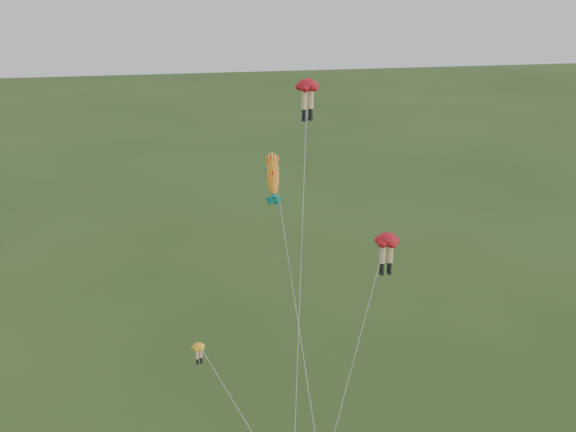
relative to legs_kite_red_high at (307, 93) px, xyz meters
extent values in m
ellipsoid|color=#B2121D|center=(0.04, 0.14, 0.49)|extent=(1.96, 1.96, 0.77)
cylinder|color=#E8B689|center=(-0.18, 0.06, -0.42)|extent=(0.34, 0.34, 1.17)
cylinder|color=black|center=(-0.18, 0.06, -1.29)|extent=(0.27, 0.27, 0.59)
cube|color=black|center=(-0.18, 0.06, -1.67)|extent=(0.29, 0.38, 0.17)
cylinder|color=#E8B689|center=(0.26, 0.21, -0.42)|extent=(0.34, 0.34, 1.17)
cylinder|color=black|center=(0.26, 0.21, -1.29)|extent=(0.27, 0.27, 0.59)
cube|color=black|center=(0.26, 0.21, -1.67)|extent=(0.29, 0.38, 0.17)
cylinder|color=silver|center=(-1.23, -4.66, -9.58)|extent=(2.56, 9.62, 20.90)
ellipsoid|color=#B2121D|center=(3.57, -5.99, -7.43)|extent=(1.54, 1.54, 0.76)
cylinder|color=#E8B689|center=(3.34, -5.99, -8.32)|extent=(0.34, 0.34, 1.16)
cylinder|color=black|center=(3.34, -5.99, -9.20)|extent=(0.26, 0.26, 0.58)
cube|color=black|center=(3.34, -5.99, -9.57)|extent=(0.20, 0.34, 0.17)
cylinder|color=#E8B689|center=(3.81, -5.98, -8.32)|extent=(0.34, 0.34, 1.16)
cylinder|color=black|center=(3.81, -5.98, -9.20)|extent=(0.26, 0.26, 0.58)
cube|color=black|center=(3.81, -5.98, -9.57)|extent=(0.20, 0.34, 0.17)
cylinder|color=silver|center=(1.05, -8.76, -13.54)|extent=(5.08, 5.59, 12.98)
ellipsoid|color=yellow|center=(-7.53, -6.84, -12.87)|extent=(1.04, 1.04, 0.40)
cylinder|color=#E8B689|center=(-7.64, -6.89, -13.34)|extent=(0.18, 0.18, 0.60)
cylinder|color=black|center=(-7.64, -6.89, -13.79)|extent=(0.14, 0.14, 0.30)
cube|color=black|center=(-7.64, -6.89, -13.99)|extent=(0.16, 0.20, 0.09)
cylinder|color=#E8B689|center=(-7.42, -6.79, -13.34)|extent=(0.18, 0.18, 0.60)
cylinder|color=black|center=(-7.42, -6.79, -13.79)|extent=(0.14, 0.14, 0.30)
cube|color=black|center=(-7.42, -6.79, -13.99)|extent=(0.16, 0.20, 0.09)
cylinder|color=silver|center=(-5.24, -9.35, -16.35)|extent=(4.63, 5.06, 7.36)
ellipsoid|color=yellow|center=(-2.30, -0.79, -4.79)|extent=(1.17, 2.80, 2.80)
sphere|color=yellow|center=(-2.30, -0.79, -4.79)|extent=(1.02, 1.36, 1.27)
cone|color=#11746D|center=(-2.30, -0.79, -4.79)|extent=(0.82, 1.27, 1.20)
cone|color=#11746D|center=(-2.30, -0.79, -4.79)|extent=(0.82, 1.27, 1.20)
cone|color=#11746D|center=(-2.30, -0.79, -4.79)|extent=(0.47, 0.71, 0.67)
cone|color=#11746D|center=(-2.30, -0.79, -4.79)|extent=(0.47, 0.71, 0.67)
cone|color=red|center=(-2.30, -0.79, -4.79)|extent=(0.50, 0.71, 0.66)
cylinder|color=silver|center=(-1.59, -4.98, -12.41)|extent=(1.45, 8.40, 15.25)
camera|label=1|loc=(-7.76, -38.39, 7.27)|focal=40.00mm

